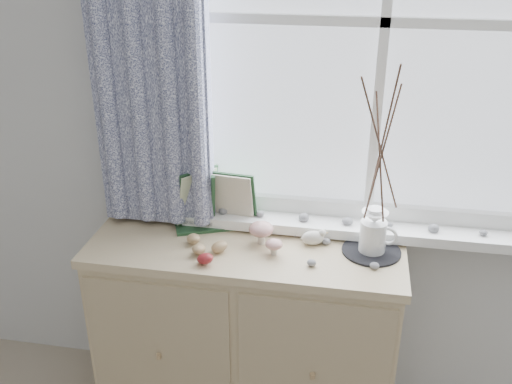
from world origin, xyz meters
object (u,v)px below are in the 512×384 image
(sideboard, at_px, (246,335))
(toadstool_cluster, at_px, (264,234))
(twig_pitcher, at_px, (382,146))
(botanical_book, at_px, (212,202))

(sideboard, bearing_deg, toadstool_cluster, 8.82)
(toadstool_cluster, distance_m, twig_pitcher, 0.54)
(toadstool_cluster, bearing_deg, sideboard, -171.18)
(sideboard, relative_size, botanical_book, 3.33)
(twig_pitcher, bearing_deg, botanical_book, -173.22)
(sideboard, height_order, botanical_book, botanical_book)
(toadstool_cluster, relative_size, twig_pitcher, 0.20)
(twig_pitcher, bearing_deg, sideboard, -163.35)
(sideboard, distance_m, twig_pitcher, 0.97)
(sideboard, xyz_separation_m, botanical_book, (-0.15, 0.09, 0.55))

